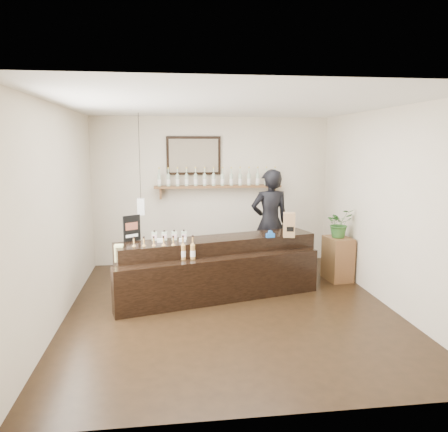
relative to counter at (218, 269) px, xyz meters
The scene contains 10 objects.
ground 0.72m from the counter, 79.97° to the right, with size 5.00×5.00×0.00m, color black.
room_shell 1.42m from the counter, 79.97° to the right, with size 5.00×5.00×5.00m.
back_wall_decor 2.24m from the counter, 91.14° to the left, with size 2.66×0.96×1.69m.
counter is the anchor object (origin of this frame).
promo_sign 1.44m from the counter, behind, with size 0.24×0.17×0.39m.
paper_bag 1.28m from the counter, ahead, with size 0.20×0.16×0.38m.
tape_dispenser 0.96m from the counter, ahead, with size 0.14×0.06×0.11m.
side_cabinet 2.16m from the counter, 13.28° to the left, with size 0.43×0.55×0.74m.
potted_plant 2.24m from the counter, 13.28° to the left, with size 0.44×0.38×0.49m, color #2E6026.
shopkeeper 1.55m from the counter, 43.36° to the left, with size 0.77×0.51×2.11m, color black.
Camera 1 is at (-0.84, -5.81, 2.29)m, focal length 35.00 mm.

